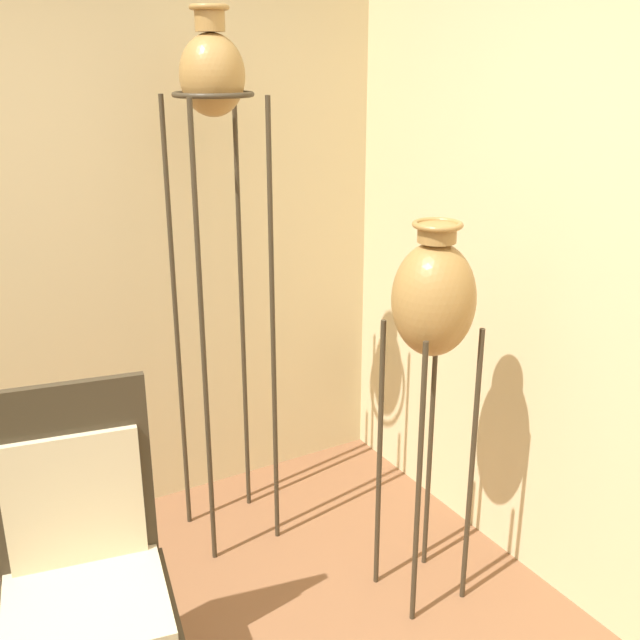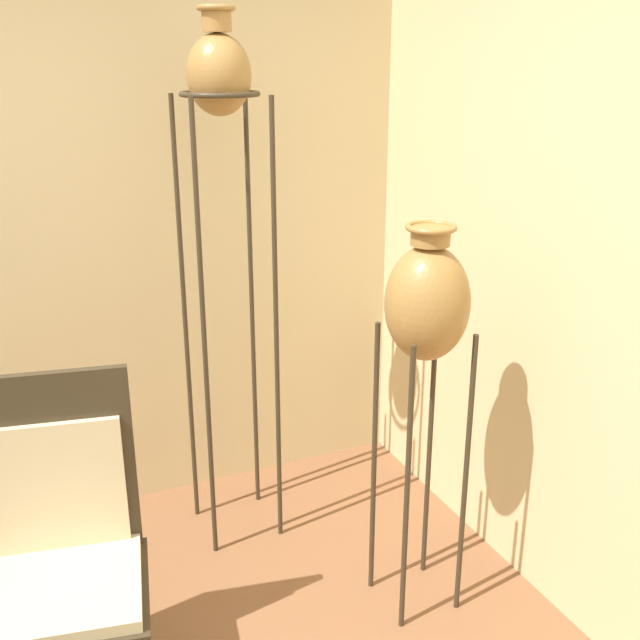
{
  "view_description": "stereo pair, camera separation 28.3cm",
  "coord_description": "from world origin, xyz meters",
  "views": [
    {
      "loc": [
        -0.26,
        -1.3,
        2.01
      ],
      "look_at": [
        1.09,
        1.02,
        1.07
      ],
      "focal_mm": 42.0,
      "sensor_mm": 36.0,
      "label": 1
    },
    {
      "loc": [
        -0.0,
        -1.43,
        2.01
      ],
      "look_at": [
        1.09,
        1.02,
        1.07
      ],
      "focal_mm": 42.0,
      "sensor_mm": 36.0,
      "label": 2
    }
  ],
  "objects": [
    {
      "name": "vase_stand_medium",
      "position": [
        1.32,
        0.64,
        1.2
      ],
      "size": [
        0.29,
        0.29,
        1.49
      ],
      "color": "#382D1E",
      "rests_on": "ground_plane"
    },
    {
      "name": "chair",
      "position": [
        0.06,
        0.68,
        0.6
      ],
      "size": [
        0.58,
        0.56,
        1.11
      ],
      "rotation": [
        0.0,
        0.0,
        -0.18
      ],
      "color": "#382D1E",
      "rests_on": "ground_plane"
    },
    {
      "name": "vase_stand_tall",
      "position": [
        0.85,
        1.39,
        1.83
      ],
      "size": [
        0.32,
        0.32,
        2.19
      ],
      "color": "#382D1E",
      "rests_on": "ground_plane"
    }
  ]
}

